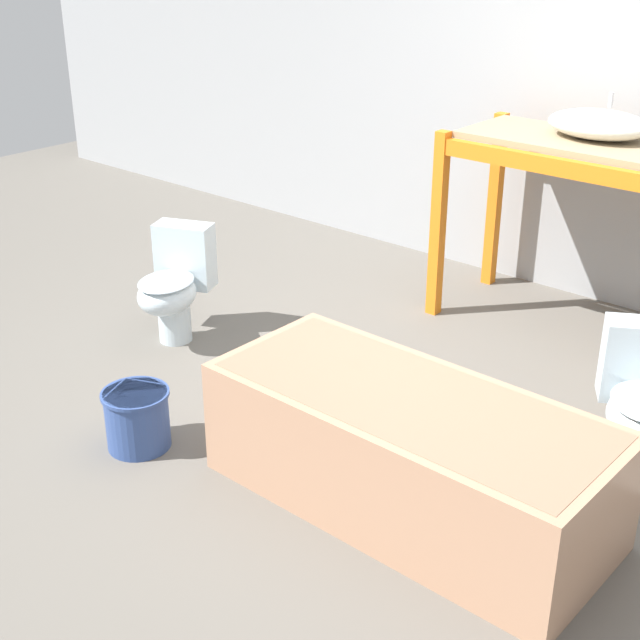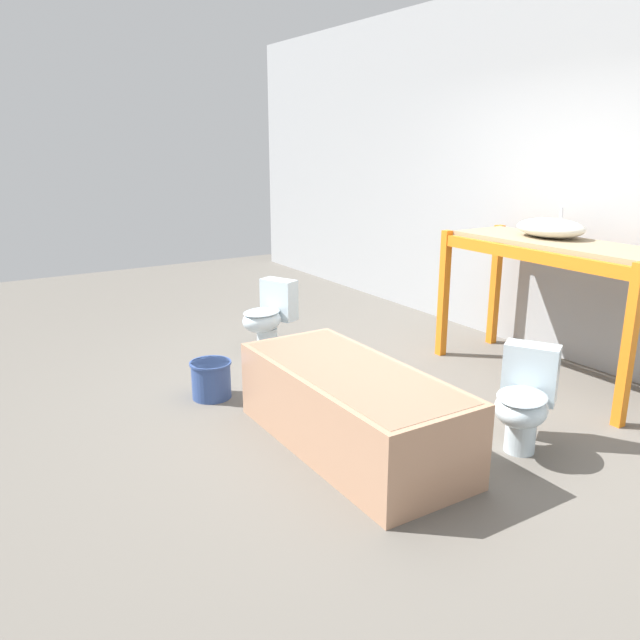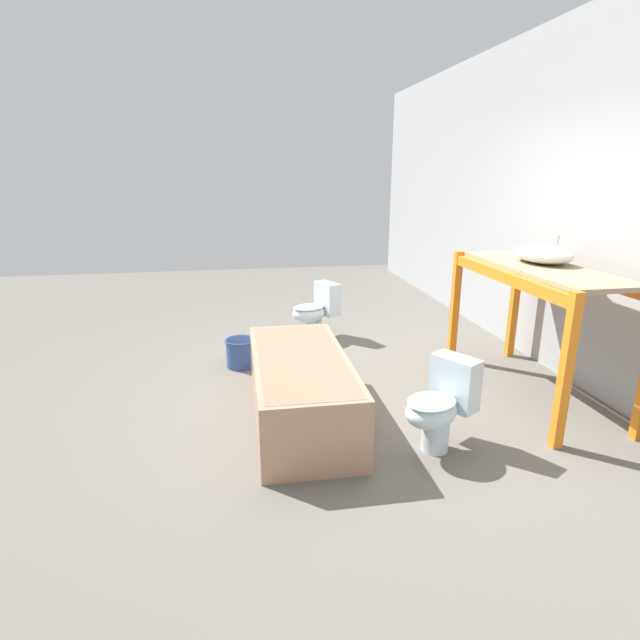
% 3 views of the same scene
% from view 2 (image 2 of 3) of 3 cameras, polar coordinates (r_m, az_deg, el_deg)
% --- Properties ---
extents(ground_plane, '(12.00, 12.00, 0.00)m').
position_cam_2_polar(ground_plane, '(4.60, 4.86, -7.73)').
color(ground_plane, '#666059').
extents(warehouse_wall_rear, '(10.80, 0.08, 3.20)m').
position_cam_2_polar(warehouse_wall_rear, '(5.72, 22.49, 12.35)').
color(warehouse_wall_rear, '#9EA0A3').
rests_on(warehouse_wall_rear, ground_plane).
extents(shelving_rack, '(1.80, 0.72, 1.12)m').
position_cam_2_polar(shelving_rack, '(5.18, 20.68, 4.70)').
color(shelving_rack, orange).
rests_on(shelving_rack, ground_plane).
extents(sink_basin, '(0.57, 0.43, 0.23)m').
position_cam_2_polar(sink_basin, '(5.29, 20.32, 7.90)').
color(sink_basin, silver).
rests_on(sink_basin, shelving_rack).
extents(bathtub_main, '(1.66, 0.72, 0.51)m').
position_cam_2_polar(bathtub_main, '(3.89, 2.84, -7.59)').
color(bathtub_main, tan).
rests_on(bathtub_main, ground_plane).
extents(toilet_near, '(0.50, 0.61, 0.64)m').
position_cam_2_polar(toilet_near, '(5.65, -4.73, 0.44)').
color(toilet_near, silver).
rests_on(toilet_near, ground_plane).
extents(toilet_far, '(0.54, 0.62, 0.64)m').
position_cam_2_polar(toilet_far, '(4.03, 18.18, -6.86)').
color(toilet_far, silver).
rests_on(toilet_far, ground_plane).
extents(bucket_white, '(0.31, 0.31, 0.28)m').
position_cam_2_polar(bucket_white, '(4.73, -9.92, -5.31)').
color(bucket_white, '#334C8C').
rests_on(bucket_white, ground_plane).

